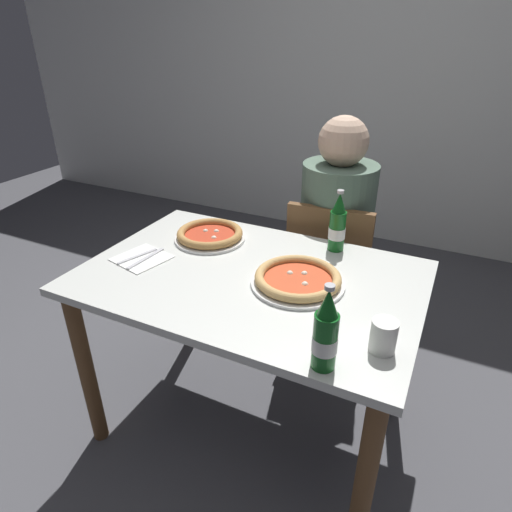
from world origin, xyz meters
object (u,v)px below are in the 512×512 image
chair_behind_table (330,271)px  pizza_marinara_far (298,279)px  pizza_margherita_near (210,235)px  napkin_with_cutlery (142,258)px  beer_bottle_center (325,334)px  beer_bottle_left (337,225)px  dining_table_main (250,301)px  paper_cup (383,336)px  diner_seated (334,248)px

chair_behind_table → pizza_marinara_far: bearing=90.2°
pizza_margherita_near → napkin_with_cutlery: pizza_margherita_near is taller
beer_bottle_center → beer_bottle_left: bearing=104.1°
dining_table_main → paper_cup: paper_cup is taller
dining_table_main → napkin_with_cutlery: size_ratio=5.53×
beer_bottle_left → napkin_with_cutlery: bearing=-147.9°
chair_behind_table → pizza_margherita_near: 0.66m
pizza_marinara_far → paper_cup: paper_cup is taller
paper_cup → beer_bottle_left: bearing=118.5°
diner_seated → paper_cup: bearing=-66.1°
chair_behind_table → paper_cup: (0.38, -0.82, 0.32)m
paper_cup → beer_bottle_center: bearing=-133.7°
beer_bottle_left → paper_cup: 0.62m
chair_behind_table → beer_bottle_left: beer_bottle_left is taller
pizza_margherita_near → pizza_marinara_far: (0.46, -0.18, -0.00)m
diner_seated → napkin_with_cutlery: diner_seated is taller
beer_bottle_center → paper_cup: size_ratio=2.60×
chair_behind_table → paper_cup: chair_behind_table is taller
beer_bottle_left → dining_table_main: bearing=-123.6°
dining_table_main → beer_bottle_left: bearing=56.4°
pizza_marinara_far → beer_bottle_center: beer_bottle_center is taller
beer_bottle_left → paper_cup: size_ratio=2.60×
beer_bottle_center → paper_cup: bearing=46.3°
chair_behind_table → paper_cup: size_ratio=8.95×
pizza_marinara_far → beer_bottle_center: (0.21, -0.35, 0.08)m
dining_table_main → chair_behind_table: 0.64m
dining_table_main → diner_seated: diner_seated is taller
diner_seated → pizza_margherita_near: size_ratio=4.11×
pizza_marinara_far → paper_cup: 0.40m
pizza_marinara_far → dining_table_main: bearing=-177.1°
chair_behind_table → beer_bottle_left: size_ratio=3.44×
dining_table_main → paper_cup: size_ratio=12.63×
dining_table_main → chair_behind_table: bearing=78.1°
dining_table_main → beer_bottle_center: size_ratio=4.86×
pizza_marinara_far → beer_bottle_center: size_ratio=1.31×
napkin_with_cutlery → paper_cup: paper_cup is taller
diner_seated → paper_cup: size_ratio=12.73×
dining_table_main → pizza_marinara_far: (0.18, 0.01, 0.13)m
pizza_margherita_near → paper_cup: (0.79, -0.40, 0.03)m
chair_behind_table → pizza_marinara_far: size_ratio=2.63×
chair_behind_table → napkin_with_cutlery: 0.92m
diner_seated → napkin_with_cutlery: 0.93m
pizza_margherita_near → beer_bottle_left: (0.50, 0.14, 0.08)m
diner_seated → napkin_with_cutlery: (-0.55, -0.74, 0.17)m
chair_behind_table → beer_bottle_center: 1.05m
dining_table_main → pizza_marinara_far: pizza_marinara_far is taller
pizza_marinara_far → paper_cup: (0.33, -0.22, 0.03)m
beer_bottle_center → napkin_with_cutlery: bearing=161.8°
diner_seated → pizza_marinara_far: bearing=-85.0°
dining_table_main → chair_behind_table: chair_behind_table is taller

